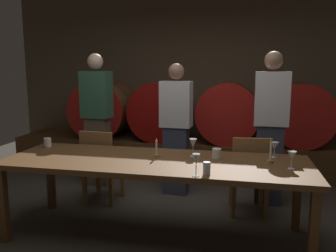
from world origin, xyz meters
The scene contains 22 objects.
ground_plane centered at (0.00, 0.00, 0.00)m, with size 8.29×8.29×0.00m, color #3F3A33.
back_wall centered at (0.00, 2.84, 1.41)m, with size 6.38×0.24×2.83m, color brown.
barrel_shelf centered at (0.00, 2.29, 0.24)m, with size 5.74×0.90×0.48m, color brown.
wine_barrel_far_left centered at (-1.50, 2.29, 0.93)m, with size 0.91×0.84×0.91m.
wine_barrel_center_left centered at (-0.52, 2.29, 0.93)m, with size 0.91×0.84×0.91m.
wine_barrel_center_right centered at (0.51, 2.29, 0.93)m, with size 0.91×0.84×0.91m.
wine_barrel_far_right centered at (1.54, 2.29, 0.93)m, with size 0.91×0.84×0.91m.
dining_table centered at (-0.06, 0.00, 0.69)m, with size 2.82×0.93×0.75m.
chair_left centered at (-0.90, 0.68, 0.49)m, with size 0.43×0.43×0.88m.
chair_right centered at (0.82, 0.67, 0.49)m, with size 0.44×0.44×0.88m.
guest_left centered at (-1.19, 1.28, 0.92)m, with size 0.40×0.27×1.78m.
guest_center centered at (-0.08, 1.18, 0.84)m, with size 0.39×0.26×1.65m.
guest_right centered at (1.05, 1.07, 0.92)m, with size 0.39×0.25×1.78m.
candle_left centered at (-0.07, 0.09, 0.80)m, with size 0.05×0.05×0.19m.
candle_right centered at (0.98, 0.10, 0.81)m, with size 0.05×0.05×0.22m.
wine_glass_far_left centered at (0.27, 0.19, 0.88)m, with size 0.07×0.07×0.17m.
wine_glass_center_left centered at (0.37, -0.42, 0.88)m, with size 0.06×0.06×0.18m.
wine_glass_center_right centered at (1.03, 0.32, 0.86)m, with size 0.08×0.08×0.15m.
wine_glass_far_right centered at (1.13, -0.05, 0.86)m, with size 0.07×0.07×0.15m.
cup_left centered at (-1.33, 0.28, 0.80)m, with size 0.08×0.08×0.10m, color white.
cup_center centered at (0.45, -0.37, 0.80)m, with size 0.06×0.06×0.11m, color silver.
cup_right centered at (0.49, 0.16, 0.80)m, with size 0.08×0.08×0.10m, color white.
Camera 1 is at (0.70, -3.02, 1.59)m, focal length 36.88 mm.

